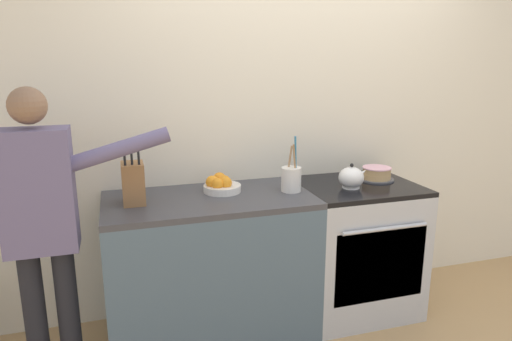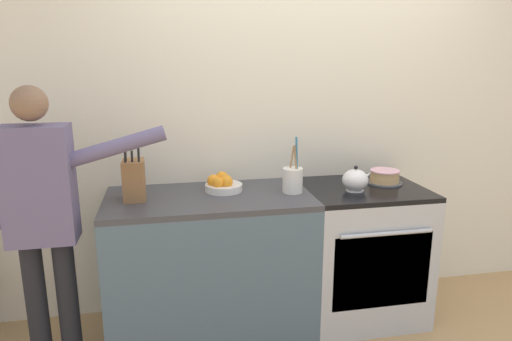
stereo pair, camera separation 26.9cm
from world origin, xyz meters
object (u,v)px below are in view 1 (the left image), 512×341
at_px(utensil_crock, 291,179).
at_px(stove_range, 355,247).
at_px(knife_block, 133,183).
at_px(fruit_bowl, 221,185).
at_px(layer_cake, 377,174).
at_px(tea_kettle, 351,178).
at_px(person_baker, 42,215).

bearing_deg(utensil_crock, stove_range, 2.74).
bearing_deg(knife_block, fruit_bowl, 8.48).
relative_size(stove_range, knife_block, 2.70).
height_order(knife_block, fruit_bowl, knife_block).
xyz_separation_m(layer_cake, tea_kettle, (-0.26, -0.12, 0.03)).
xyz_separation_m(knife_block, fruit_bowl, (0.52, 0.08, -0.08)).
relative_size(tea_kettle, utensil_crock, 0.56).
relative_size(stove_range, fruit_bowl, 3.82).
bearing_deg(knife_block, tea_kettle, -3.35).
bearing_deg(layer_cake, knife_block, -178.35).
bearing_deg(utensil_crock, tea_kettle, -6.20).
height_order(stove_range, layer_cake, layer_cake).
distance_m(fruit_bowl, person_baker, 1.01).
distance_m(tea_kettle, knife_block, 1.34).
bearing_deg(person_baker, stove_range, 3.18).
xyz_separation_m(layer_cake, knife_block, (-1.59, -0.05, 0.08)).
xyz_separation_m(tea_kettle, utensil_crock, (-0.39, 0.04, 0.01)).
bearing_deg(person_baker, utensil_crock, 4.27).
bearing_deg(layer_cake, person_baker, -172.96).
bearing_deg(fruit_bowl, utensil_crock, -15.17).
xyz_separation_m(stove_range, fruit_bowl, (-0.90, 0.09, 0.49)).
xyz_separation_m(layer_cake, person_baker, (-2.04, -0.25, -0.00)).
bearing_deg(layer_cake, utensil_crock, -172.88).
height_order(stove_range, utensil_crock, utensil_crock).
relative_size(knife_block, person_baker, 0.21).
xyz_separation_m(tea_kettle, person_baker, (-1.78, -0.13, -0.03)).
bearing_deg(tea_kettle, person_baker, -175.88).
bearing_deg(person_baker, layer_cake, 4.30).
bearing_deg(tea_kettle, layer_cake, 25.56).
distance_m(knife_block, fruit_bowl, 0.53).
distance_m(layer_cake, utensil_crock, 0.66).
relative_size(stove_range, person_baker, 0.57).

